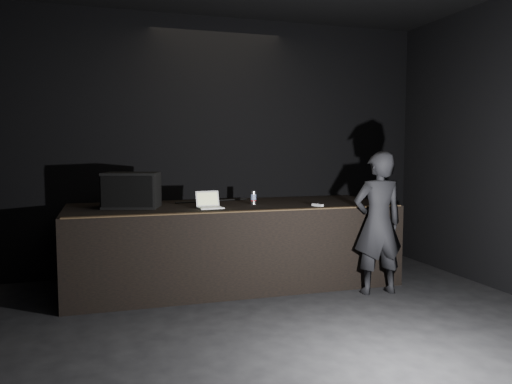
{
  "coord_description": "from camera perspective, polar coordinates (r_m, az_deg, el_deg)",
  "views": [
    {
      "loc": [
        -1.53,
        -3.32,
        1.71
      ],
      "look_at": [
        0.19,
        2.3,
        1.19
      ],
      "focal_mm": 35.0,
      "sensor_mm": 36.0,
      "label": 1
    }
  ],
  "objects": [
    {
      "name": "ground",
      "position": [
        4.04,
        7.4,
        -20.04
      ],
      "size": [
        7.0,
        7.0,
        0.0
      ],
      "primitive_type": "plane",
      "color": "black",
      "rests_on": "ground"
    },
    {
      "name": "room_walls",
      "position": [
        3.67,
        7.76,
        9.91
      ],
      "size": [
        6.1,
        7.1,
        3.52
      ],
      "color": "black",
      "rests_on": "ground"
    },
    {
      "name": "stage_riser",
      "position": [
        6.36,
        -2.82,
        -5.94
      ],
      "size": [
        4.0,
        1.5,
        1.0
      ],
      "primitive_type": "cube",
      "color": "black",
      "rests_on": "ground"
    },
    {
      "name": "riser_lip",
      "position": [
        5.6,
        -1.05,
        -2.17
      ],
      "size": [
        3.92,
        0.1,
        0.01
      ],
      "primitive_type": "cube",
      "color": "brown",
      "rests_on": "stage_riser"
    },
    {
      "name": "stage_monitor",
      "position": [
        6.11,
        -14.05,
        0.21
      ],
      "size": [
        0.73,
        0.62,
        0.42
      ],
      "rotation": [
        0.0,
        0.0,
        -0.29
      ],
      "color": "black",
      "rests_on": "stage_riser"
    },
    {
      "name": "cable",
      "position": [
        6.66,
        -5.03,
        -1.01
      ],
      "size": [
        1.01,
        0.23,
        0.02
      ],
      "primitive_type": "cylinder",
      "rotation": [
        0.0,
        1.57,
        0.2
      ],
      "color": "black",
      "rests_on": "stage_riser"
    },
    {
      "name": "laptop",
      "position": [
        5.95,
        -5.38,
        -1.33
      ],
      "size": [
        0.31,
        0.28,
        0.2
      ],
      "rotation": [
        0.0,
        0.0,
        0.09
      ],
      "color": "silver",
      "rests_on": "stage_riser"
    },
    {
      "name": "beer_can",
      "position": [
        6.32,
        -0.31,
        -0.64
      ],
      "size": [
        0.07,
        0.07,
        0.17
      ],
      "color": "silver",
      "rests_on": "stage_riser"
    },
    {
      "name": "plastic_cup",
      "position": [
        6.31,
        -6.53,
        -0.95
      ],
      "size": [
        0.09,
        0.09,
        0.11
      ],
      "primitive_type": "cylinder",
      "color": "white",
      "rests_on": "stage_riser"
    },
    {
      "name": "wii_remote",
      "position": [
        6.13,
        7.05,
        -1.5
      ],
      "size": [
        0.1,
        0.16,
        0.03
      ],
      "primitive_type": "cube",
      "rotation": [
        0.0,
        0.0,
        0.4
      ],
      "color": "white",
      "rests_on": "stage_riser"
    },
    {
      "name": "person",
      "position": [
        6.01,
        13.78,
        -3.46
      ],
      "size": [
        0.63,
        0.44,
        1.67
      ],
      "primitive_type": "imported",
      "rotation": [
        0.0,
        0.0,
        3.08
      ],
      "color": "black",
      "rests_on": "ground"
    }
  ]
}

